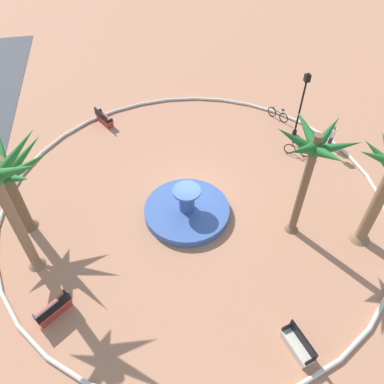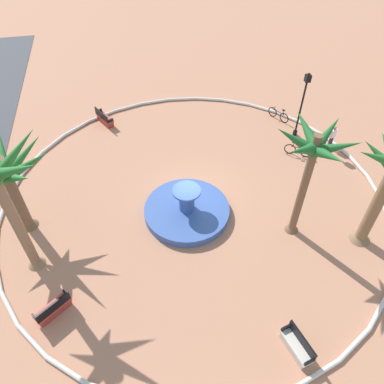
# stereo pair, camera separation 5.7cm
# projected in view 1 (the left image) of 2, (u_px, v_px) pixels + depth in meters

# --- Properties ---
(ground_plane) EXTENTS (80.00, 80.00, 0.00)m
(ground_plane) POSITION_uv_depth(u_px,v_px,m) (194.00, 201.00, 21.11)
(ground_plane) COLOR tan
(plaza_curb) EXTENTS (20.92, 20.92, 0.20)m
(plaza_curb) POSITION_uv_depth(u_px,v_px,m) (194.00, 200.00, 21.04)
(plaza_curb) COLOR silver
(plaza_curb) RESTS_ON ground
(fountain) EXTENTS (4.52, 4.52, 1.80)m
(fountain) POSITION_uv_depth(u_px,v_px,m) (187.00, 210.00, 20.25)
(fountain) COLOR #38569E
(fountain) RESTS_ON ground
(palm_tree_near_fountain) EXTENTS (4.63, 4.45, 4.84)m
(palm_tree_near_fountain) POSITION_uv_depth(u_px,v_px,m) (6.00, 176.00, 17.29)
(palm_tree_near_fountain) COLOR brown
(palm_tree_near_fountain) RESTS_ON ground
(palm_tree_far_side) EXTENTS (3.76, 3.52, 6.29)m
(palm_tree_far_side) POSITION_uv_depth(u_px,v_px,m) (312.00, 157.00, 16.25)
(palm_tree_far_side) COLOR brown
(palm_tree_far_side) RESTS_ON ground
(bench_east) EXTENTS (1.64, 1.21, 1.00)m
(bench_east) POSITION_uv_depth(u_px,v_px,m) (104.00, 119.00, 25.99)
(bench_east) COLOR #B73D33
(bench_east) RESTS_ON ground
(bench_west) EXTENTS (1.36, 1.58, 1.00)m
(bench_west) POSITION_uv_depth(u_px,v_px,m) (54.00, 310.00, 16.19)
(bench_west) COLOR #B73D33
(bench_west) RESTS_ON ground
(bench_north) EXTENTS (1.68, 0.90, 1.00)m
(bench_north) POSITION_uv_depth(u_px,v_px,m) (297.00, 346.00, 15.11)
(bench_north) COLOR beige
(bench_north) RESTS_ON ground
(lamppost) EXTENTS (0.32, 0.32, 4.48)m
(lamppost) POSITION_uv_depth(u_px,v_px,m) (302.00, 100.00, 23.51)
(lamppost) COLOR black
(lamppost) RESTS_ON ground
(bicycle_red_frame) EXTENTS (0.91, 1.52, 0.94)m
(bicycle_red_frame) POSITION_uv_depth(u_px,v_px,m) (298.00, 150.00, 23.62)
(bicycle_red_frame) COLOR black
(bicycle_red_frame) RESTS_ON ground
(bicycle_by_lamppost) EXTENTS (1.49, 0.96, 0.94)m
(bicycle_by_lamppost) POSITION_uv_depth(u_px,v_px,m) (278.00, 114.00, 26.33)
(bicycle_by_lamppost) COLOR black
(bicycle_by_lamppost) RESTS_ON ground
(person_cyclist_helmet) EXTENTS (0.31, 0.50, 1.59)m
(person_cyclist_helmet) POSITION_uv_depth(u_px,v_px,m) (332.00, 135.00, 23.83)
(person_cyclist_helmet) COLOR #33333D
(person_cyclist_helmet) RESTS_ON ground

